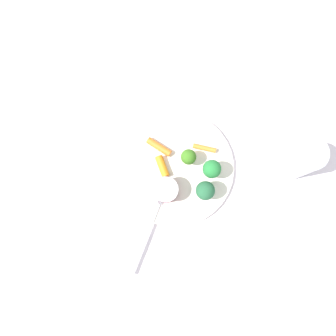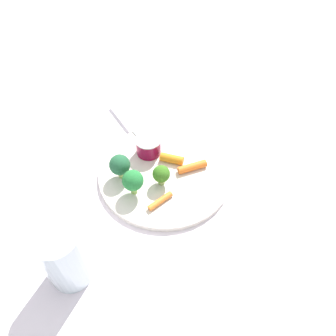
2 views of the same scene
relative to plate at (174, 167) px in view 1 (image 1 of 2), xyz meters
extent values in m
plane|color=white|center=(0.00, 0.00, -0.01)|extent=(2.40, 2.40, 0.00)
cylinder|color=silver|center=(0.00, 0.00, 0.00)|extent=(0.27, 0.27, 0.01)
cylinder|color=maroon|center=(-0.02, -0.06, 0.02)|extent=(0.05, 0.05, 0.04)
cylinder|color=silver|center=(-0.02, -0.06, 0.04)|extent=(0.05, 0.05, 0.00)
cylinder|color=#97BA5F|center=(0.06, -0.06, 0.02)|extent=(0.01, 0.01, 0.02)
sphere|color=#235A37|center=(0.06, -0.06, 0.04)|extent=(0.04, 0.04, 0.04)
cylinder|color=#8CBE57|center=(0.08, -0.02, 0.02)|extent=(0.01, 0.01, 0.02)
sphere|color=#247635|center=(0.08, -0.02, 0.04)|extent=(0.04, 0.04, 0.04)
cylinder|color=#8DA962|center=(0.03, 0.01, 0.01)|extent=(0.01, 0.01, 0.02)
sphere|color=#39701E|center=(0.03, 0.01, 0.03)|extent=(0.03, 0.03, 0.03)
cylinder|color=orange|center=(0.07, 0.04, 0.01)|extent=(0.05, 0.03, 0.01)
cylinder|color=orange|center=(-0.03, 0.05, 0.01)|extent=(0.06, 0.05, 0.02)
cylinder|color=orange|center=(-0.03, 0.00, 0.01)|extent=(0.03, 0.05, 0.02)
cube|color=#ABB6BC|center=(-0.08, -0.15, 0.01)|extent=(0.08, 0.15, 0.00)
cube|color=#ABB6BC|center=(-0.04, -0.07, 0.01)|extent=(0.01, 0.03, 0.00)
cube|color=#ABB6BC|center=(-0.04, -0.07, 0.01)|extent=(0.01, 0.03, 0.00)
cube|color=#ABB6BC|center=(-0.03, -0.07, 0.01)|extent=(0.01, 0.03, 0.00)
cube|color=#ABB6BC|center=(-0.03, -0.07, 0.01)|extent=(0.01, 0.03, 0.00)
cylinder|color=silver|center=(0.26, -0.02, 0.06)|extent=(0.07, 0.07, 0.12)
camera|label=1|loc=(-0.03, -0.13, 0.65)|focal=31.18mm
camera|label=2|loc=(0.35, 0.23, 0.51)|focal=34.61mm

